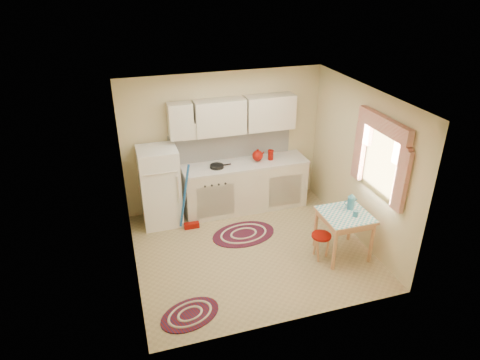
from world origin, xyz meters
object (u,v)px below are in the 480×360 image
Objects in this scene: stool at (320,246)px; base_cabinets at (245,187)px; fridge at (160,187)px; table at (343,234)px.

base_cabinets is at bearing 109.57° from stool.
fridge is 3.33× the size of stool.
fridge is 1.56m from base_cabinets.
fridge is 0.62× the size of base_cabinets.
base_cabinets reaches higher than table.
fridge reaches higher than base_cabinets.
base_cabinets is 3.12× the size of table.
table is 1.71× the size of stool.
fridge is 2.84m from stool.
base_cabinets is at bearing 1.86° from fridge.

